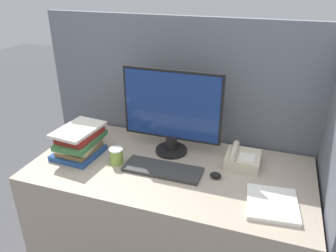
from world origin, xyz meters
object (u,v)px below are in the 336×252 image
(desk_telephone, at_px, (242,159))
(mouse, at_px, (216,175))
(coffee_cup, at_px, (116,156))
(keyboard, at_px, (163,169))
(book_stack, at_px, (80,142))
(monitor, at_px, (172,113))

(desk_telephone, bearing_deg, mouse, -121.54)
(mouse, distance_m, desk_telephone, 0.21)
(coffee_cup, bearing_deg, mouse, 3.43)
(coffee_cup, bearing_deg, keyboard, 1.69)
(book_stack, bearing_deg, mouse, 1.00)
(coffee_cup, distance_m, book_stack, 0.25)
(mouse, height_order, book_stack, book_stack)
(coffee_cup, height_order, desk_telephone, desk_telephone)
(monitor, bearing_deg, mouse, -32.00)
(monitor, xyz_separation_m, coffee_cup, (-0.25, -0.23, -0.21))
(keyboard, xyz_separation_m, coffee_cup, (-0.27, -0.01, 0.04))
(keyboard, relative_size, desk_telephone, 2.25)
(mouse, bearing_deg, book_stack, -179.00)
(keyboard, height_order, mouse, mouse)
(keyboard, xyz_separation_m, desk_telephone, (0.40, 0.21, 0.03))
(keyboard, bearing_deg, book_stack, 178.74)
(coffee_cup, relative_size, desk_telephone, 0.49)
(coffee_cup, xyz_separation_m, desk_telephone, (0.67, 0.21, -0.01))
(keyboard, distance_m, book_stack, 0.52)
(mouse, xyz_separation_m, desk_telephone, (0.11, 0.18, 0.02))
(monitor, bearing_deg, desk_telephone, -1.55)
(book_stack, distance_m, desk_telephone, 0.94)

